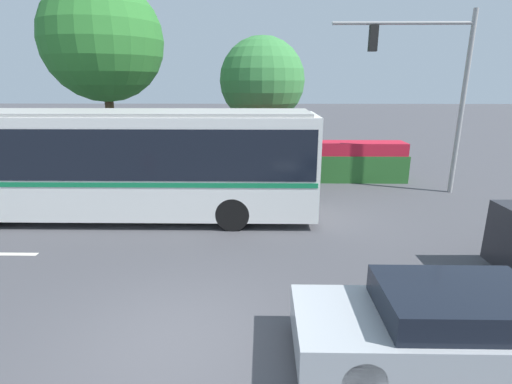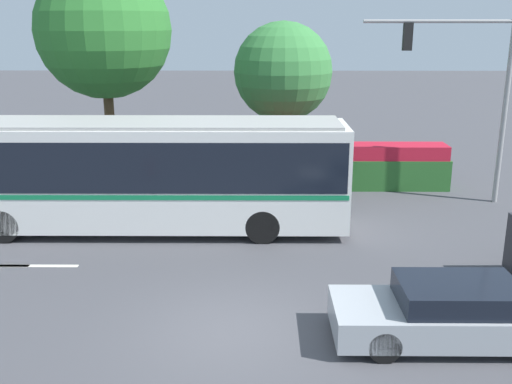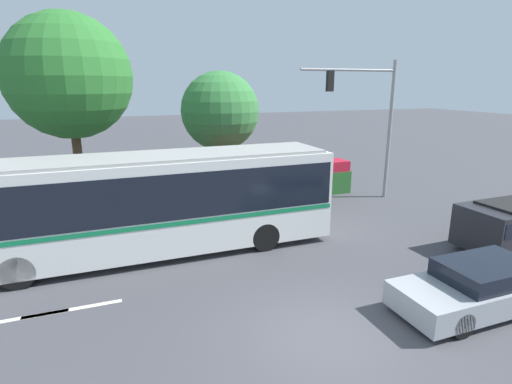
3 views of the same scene
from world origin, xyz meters
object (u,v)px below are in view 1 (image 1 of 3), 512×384
city_bus (123,158)px  traffic_light_pole (435,78)px  street_tree_centre (262,81)px  street_tree_left (103,41)px  sedan_foreground (448,326)px

city_bus → traffic_light_pole: traffic_light_pole is taller
city_bus → traffic_light_pole: bearing=-164.0°
street_tree_centre → street_tree_left: bearing=-168.8°
traffic_light_pole → street_tree_centre: 7.58m
traffic_light_pole → street_tree_centre: size_ratio=1.07×
sedan_foreground → street_tree_centre: bearing=-77.9°
traffic_light_pole → street_tree_left: (-13.29, 2.68, 1.54)m
street_tree_left → street_tree_centre: size_ratio=1.35×
city_bus → street_tree_left: (-2.53, 5.78, 3.99)m
city_bus → street_tree_centre: size_ratio=1.92×
street_tree_left → city_bus: bearing=-66.4°
sedan_foreground → street_tree_left: (-9.83, 12.38, 5.32)m
street_tree_centre → city_bus: bearing=-121.4°
sedan_foreground → street_tree_left: bearing=-51.5°
traffic_light_pole → street_tree_centre: traffic_light_pole is taller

